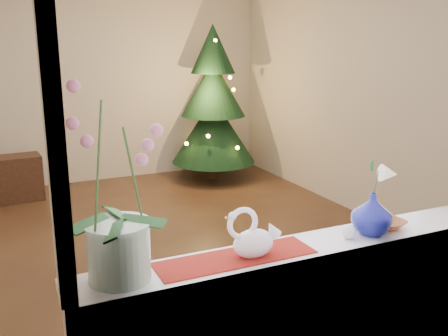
# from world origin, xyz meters

# --- Properties ---
(ground) EXTENTS (5.00, 5.00, 0.00)m
(ground) POSITION_xyz_m (0.00, 0.00, 0.00)
(ground) COLOR #361F16
(ground) RESTS_ON ground
(wall_back) EXTENTS (4.50, 0.10, 2.70)m
(wall_back) POSITION_xyz_m (0.00, 2.50, 1.35)
(wall_back) COLOR beige
(wall_back) RESTS_ON ground
(wall_front) EXTENTS (4.50, 0.10, 2.70)m
(wall_front) POSITION_xyz_m (0.00, -2.50, 1.35)
(wall_front) COLOR beige
(wall_front) RESTS_ON ground
(wall_right) EXTENTS (0.10, 5.00, 2.70)m
(wall_right) POSITION_xyz_m (2.25, 0.00, 1.35)
(wall_right) COLOR beige
(wall_right) RESTS_ON ground
(windowsill) EXTENTS (2.20, 0.26, 0.04)m
(windowsill) POSITION_xyz_m (0.00, -2.37, 0.90)
(windowsill) COLOR white
(windowsill) RESTS_ON window_apron
(window_frame) EXTENTS (2.22, 0.06, 1.60)m
(window_frame) POSITION_xyz_m (0.00, -2.47, 1.70)
(window_frame) COLOR white
(window_frame) RESTS_ON windowsill
(runner) EXTENTS (0.70, 0.20, 0.01)m
(runner) POSITION_xyz_m (-0.38, -2.37, 0.92)
(runner) COLOR maroon
(runner) RESTS_ON windowsill
(orchid_pot) EXTENTS (0.31, 0.31, 0.77)m
(orchid_pot) POSITION_xyz_m (-0.87, -2.35, 1.30)
(orchid_pot) COLOR silver
(orchid_pot) RESTS_ON windowsill
(swan) EXTENTS (0.28, 0.19, 0.22)m
(swan) POSITION_xyz_m (-0.30, -2.38, 1.03)
(swan) COLOR white
(swan) RESTS_ON windowsill
(blue_vase) EXTENTS (0.24, 0.24, 0.23)m
(blue_vase) POSITION_xyz_m (0.33, -2.39, 1.04)
(blue_vase) COLOR #0B0F64
(blue_vase) RESTS_ON windowsill
(lily) EXTENTS (0.13, 0.07, 0.17)m
(lily) POSITION_xyz_m (0.33, -2.39, 1.24)
(lily) COLOR white
(lily) RESTS_ON blue_vase
(paperweight) EXTENTS (0.07, 0.07, 0.07)m
(paperweight) POSITION_xyz_m (0.19, -2.40, 0.95)
(paperweight) COLOR silver
(paperweight) RESTS_ON windowsill
(amber_dish) EXTENTS (0.17, 0.17, 0.04)m
(amber_dish) POSITION_xyz_m (0.45, -2.36, 0.94)
(amber_dish) COLOR brown
(amber_dish) RESTS_ON windowsill
(xmas_tree) EXTENTS (1.46, 1.46, 2.04)m
(xmas_tree) POSITION_xyz_m (1.39, 1.91, 1.02)
(xmas_tree) COLOR black
(xmas_tree) RESTS_ON ground
(side_table) EXTENTS (0.73, 0.40, 0.53)m
(side_table) POSITION_xyz_m (-1.16, 1.98, 0.27)
(side_table) COLOR black
(side_table) RESTS_ON ground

